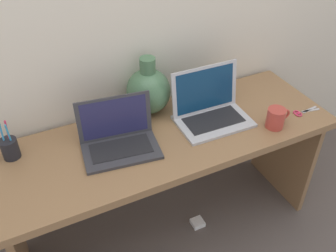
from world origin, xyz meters
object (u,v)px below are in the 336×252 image
Objects in this scene: laptop_left at (118,135)px; green_vase at (148,90)px; coffee_mug at (276,118)px; pen_cup at (10,148)px; power_brick at (198,223)px; scissors at (302,112)px; laptop_right at (209,106)px.

laptop_left is 0.31m from green_vase.
laptop_left is 0.75m from coffee_mug.
pen_cup is 2.68× the size of power_brick.
power_brick is at bearing -14.39° from pen_cup.
power_brick is at bearing -12.39° from laptop_left.
laptop_left is 2.86× the size of coffee_mug.
coffee_mug is at bearing -19.09° from power_brick.
laptop_left is 0.94m from scissors.
pen_cup is (-0.45, 0.13, -0.01)m from laptop_left.
scissors is at bearing -10.57° from laptop_left.
laptop_right reaches higher than scissors.
green_vase is at bearing 152.29° from scissors.
laptop_left reaches higher than coffee_mug.
laptop_right is 1.92× the size of pen_cup.
laptop_left is 1.23× the size of green_vase.
laptop_right is at bearing 0.40° from laptop_left.
scissors is 0.87m from power_brick.
laptop_left is 0.48m from laptop_right.
scissors is at bearing 8.09° from coffee_mug.
pen_cup is at bearing 172.22° from laptop_right.
laptop_left is at bearing -16.13° from pen_cup.
pen_cup is at bearing -174.98° from green_vase.
laptop_right is 2.83× the size of coffee_mug.
coffee_mug is 1.82× the size of power_brick.
power_brick is (0.40, -0.09, -0.74)m from laptop_left.
green_vase is at bearing 38.96° from laptop_left.
pen_cup is (-0.93, 0.13, -0.02)m from laptop_right.
power_brick is (0.85, -0.22, -0.74)m from pen_cup.
scissors is 2.10× the size of power_brick.
coffee_mug is at bearing -15.72° from pen_cup.
pen_cup reaches higher than coffee_mug.
green_vase is (0.23, 0.19, 0.06)m from laptop_left.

